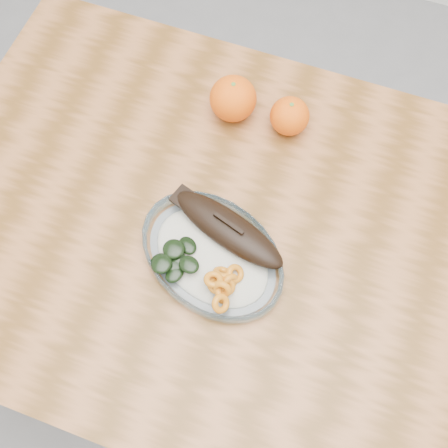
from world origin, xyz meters
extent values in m
plane|color=slate|center=(0.00, 0.00, 0.00)|extent=(3.00, 3.00, 0.00)
cube|color=brown|center=(0.00, 0.00, 0.73)|extent=(1.20, 0.80, 0.04)
cylinder|color=brown|center=(-0.54, 0.34, 0.35)|extent=(0.06, 0.06, 0.71)
ellipsoid|color=white|center=(-0.04, -0.06, 0.76)|extent=(0.58, 0.51, 0.01)
torus|color=#96C9E9|center=(-0.04, -0.06, 0.77)|extent=(0.63, 0.63, 0.03)
ellipsoid|color=silver|center=(-0.04, -0.06, 0.77)|extent=(0.52, 0.44, 0.02)
ellipsoid|color=black|center=(-0.03, -0.01, 0.80)|extent=(0.23, 0.13, 0.04)
ellipsoid|color=black|center=(-0.03, -0.01, 0.79)|extent=(0.20, 0.11, 0.02)
cube|color=black|center=(-0.12, 0.02, 0.80)|extent=(0.05, 0.05, 0.01)
cube|color=black|center=(-0.03, -0.01, 0.82)|extent=(0.06, 0.02, 0.02)
torus|color=#BF690E|center=(-0.02, -0.09, 0.79)|extent=(0.04, 0.04, 0.04)
torus|color=#BF690E|center=(-0.02, -0.11, 0.79)|extent=(0.05, 0.04, 0.04)
torus|color=#BF690E|center=(0.00, -0.08, 0.79)|extent=(0.04, 0.04, 0.03)
torus|color=#BF690E|center=(0.00, -0.11, 0.79)|extent=(0.05, 0.05, 0.03)
torus|color=#BF690E|center=(-0.01, -0.12, 0.79)|extent=(0.04, 0.04, 0.04)
torus|color=#BF690E|center=(0.00, -0.10, 0.79)|extent=(0.03, 0.04, 0.04)
torus|color=#BF690E|center=(-0.01, -0.12, 0.81)|extent=(0.04, 0.03, 0.04)
torus|color=#BF690E|center=(0.00, -0.14, 0.81)|extent=(0.04, 0.04, 0.03)
torus|color=#BF690E|center=(-0.02, -0.11, 0.81)|extent=(0.04, 0.04, 0.02)
ellipsoid|color=black|center=(-0.10, -0.10, 0.79)|extent=(0.04, 0.04, 0.01)
ellipsoid|color=black|center=(-0.09, -0.12, 0.79)|extent=(0.04, 0.04, 0.01)
ellipsoid|color=black|center=(-0.09, -0.06, 0.79)|extent=(0.05, 0.04, 0.01)
ellipsoid|color=black|center=(-0.12, -0.11, 0.79)|extent=(0.04, 0.04, 0.01)
ellipsoid|color=black|center=(-0.10, -0.09, 0.79)|extent=(0.04, 0.04, 0.01)
ellipsoid|color=black|center=(-0.12, -0.11, 0.80)|extent=(0.04, 0.04, 0.01)
ellipsoid|color=black|center=(-0.11, -0.08, 0.80)|extent=(0.05, 0.05, 0.01)
ellipsoid|color=black|center=(-0.07, -0.09, 0.80)|extent=(0.04, 0.04, 0.01)
sphere|color=#E74304|center=(-0.11, 0.24, 0.79)|extent=(0.09, 0.09, 0.09)
sphere|color=#E74304|center=(0.00, 0.24, 0.79)|extent=(0.07, 0.07, 0.07)
camera|label=1|loc=(0.09, -0.37, 1.66)|focal=45.00mm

